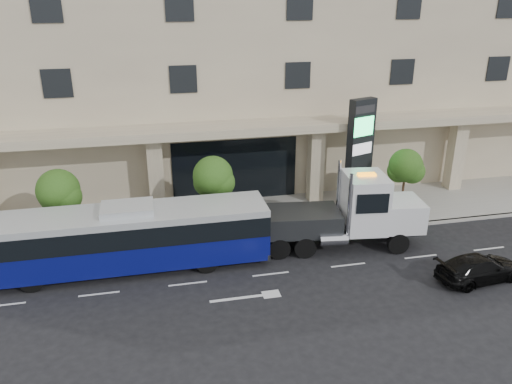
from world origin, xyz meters
TOP-DOWN VIEW (x-y plane):
  - ground at (0.00, 0.00)m, footprint 120.00×120.00m
  - sidewalk at (0.00, 5.00)m, footprint 120.00×6.00m
  - curb at (0.00, 2.00)m, footprint 120.00×0.30m
  - convention_center at (-0.00, 15.42)m, footprint 60.00×17.60m
  - tree_left at (-9.97, 3.59)m, footprint 2.27×2.20m
  - tree_mid at (-1.97, 3.59)m, footprint 2.28×2.20m
  - tree_right at (9.53, 3.59)m, footprint 2.10×2.00m
  - city_bus at (-6.51, 0.56)m, footprint 13.34×2.86m
  - tow_truck at (4.63, 0.52)m, footprint 9.94×3.47m
  - black_sedan at (9.47, -4.10)m, footprint 4.48×2.25m
  - signage_pylon at (7.19, 5.13)m, footprint 1.80×1.15m

SIDE VIEW (x-z plane):
  - ground at x=0.00m, z-range 0.00..0.00m
  - sidewalk at x=0.00m, z-range 0.00..0.15m
  - curb at x=0.00m, z-range 0.00..0.15m
  - black_sedan at x=9.47m, z-range 0.00..1.25m
  - city_bus at x=-6.51m, z-range 0.03..3.41m
  - tow_truck at x=4.63m, z-range -0.40..4.10m
  - tree_right at x=9.53m, z-range 1.01..5.06m
  - tree_left at x=-9.97m, z-range 1.00..5.22m
  - tree_mid at x=-1.97m, z-range 1.07..5.45m
  - signage_pylon at x=7.19m, z-range 0.20..7.02m
  - convention_center at x=0.00m, z-range -0.03..19.97m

